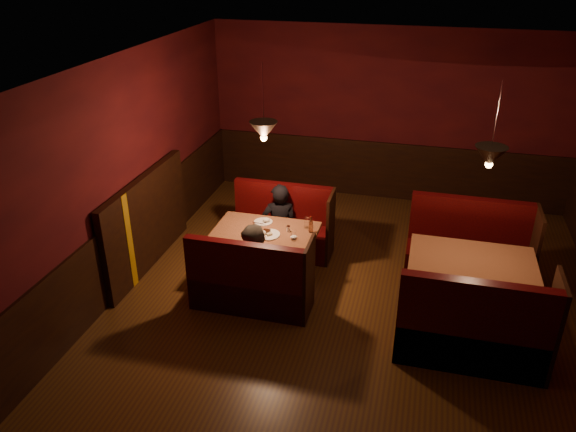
% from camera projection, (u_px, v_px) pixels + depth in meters
% --- Properties ---
extents(room, '(6.02, 7.02, 2.92)m').
position_uv_depth(room, '(335.00, 230.00, 6.53)').
color(room, brown).
rests_on(room, ground).
extents(main_table, '(1.33, 0.81, 0.93)m').
position_uv_depth(main_table, '(267.00, 241.00, 7.34)').
color(main_table, brown).
rests_on(main_table, ground).
extents(main_bench_far, '(1.46, 0.52, 1.00)m').
position_uv_depth(main_bench_far, '(283.00, 231.00, 8.09)').
color(main_bench_far, black).
rests_on(main_bench_far, ground).
extents(main_bench_near, '(1.46, 0.52, 1.00)m').
position_uv_depth(main_bench_near, '(251.00, 287.00, 6.78)').
color(main_bench_near, black).
rests_on(main_bench_near, ground).
extents(second_table, '(1.42, 0.91, 0.80)m').
position_uv_depth(second_table, '(470.00, 274.00, 6.53)').
color(second_table, brown).
rests_on(second_table, ground).
extents(second_bench_far, '(1.57, 0.59, 1.12)m').
position_uv_depth(second_bench_far, '(468.00, 256.00, 7.36)').
color(second_bench_far, black).
rests_on(second_bench_far, ground).
extents(second_bench_near, '(1.57, 0.59, 1.12)m').
position_uv_depth(second_bench_near, '(473.00, 336.00, 5.89)').
color(second_bench_near, black).
rests_on(second_bench_near, ground).
extents(diner_a, '(0.58, 0.46, 1.41)m').
position_uv_depth(diner_a, '(280.00, 208.00, 7.88)').
color(diner_a, black).
rests_on(diner_a, ground).
extents(diner_b, '(0.73, 0.59, 1.42)m').
position_uv_depth(diner_b, '(256.00, 254.00, 6.71)').
color(diner_b, '#3F3A33').
rests_on(diner_b, ground).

